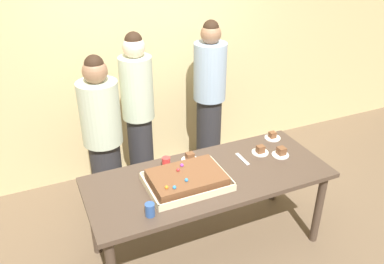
{
  "coord_description": "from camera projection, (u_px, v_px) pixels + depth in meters",
  "views": [
    {
      "loc": [
        -1.21,
        -2.38,
        2.61
      ],
      "look_at": [
        -0.09,
        0.15,
        1.11
      ],
      "focal_mm": 36.92,
      "sensor_mm": 36.0,
      "label": 1
    }
  ],
  "objects": [
    {
      "name": "person_green_shirt_behind",
      "position": [
        139.0,
        116.0,
        3.85
      ],
      "size": [
        0.31,
        0.31,
        1.74
      ],
      "rotation": [
        0.0,
        0.0,
        -1.51
      ],
      "color": "#28282D",
      "rests_on": "ground_plane"
    },
    {
      "name": "drink_cup_middle",
      "position": [
        166.0,
        163.0,
        3.3
      ],
      "size": [
        0.07,
        0.07,
        0.1
      ],
      "primitive_type": "cylinder",
      "color": "red",
      "rests_on": "party_table"
    },
    {
      "name": "plated_slice_near_left",
      "position": [
        281.0,
        153.0,
        3.49
      ],
      "size": [
        0.15,
        0.15,
        0.08
      ],
      "color": "white",
      "rests_on": "party_table"
    },
    {
      "name": "interior_back_panel",
      "position": [
        143.0,
        38.0,
        4.16
      ],
      "size": [
        8.0,
        0.12,
        3.0
      ],
      "primitive_type": "cube",
      "color": "#CCB784",
      "rests_on": "ground_plane"
    },
    {
      "name": "plated_slice_far_left",
      "position": [
        260.0,
        151.0,
        3.52
      ],
      "size": [
        0.15,
        0.15,
        0.08
      ],
      "color": "white",
      "rests_on": "party_table"
    },
    {
      "name": "ground_plane",
      "position": [
        207.0,
        245.0,
        3.59
      ],
      "size": [
        12.0,
        12.0,
        0.0
      ],
      "primitive_type": "plane",
      "color": "brown"
    },
    {
      "name": "cake_server_utensil",
      "position": [
        242.0,
        159.0,
        3.44
      ],
      "size": [
        0.03,
        0.2,
        0.01
      ],
      "primitive_type": "cube",
      "color": "silver",
      "rests_on": "party_table"
    },
    {
      "name": "party_table",
      "position": [
        209.0,
        184.0,
        3.26
      ],
      "size": [
        2.0,
        0.82,
        0.76
      ],
      "color": "#47382D",
      "rests_on": "ground_plane"
    },
    {
      "name": "person_serving_front",
      "position": [
        103.0,
        139.0,
        3.59
      ],
      "size": [
        0.36,
        0.36,
        1.63
      ],
      "rotation": [
        0.0,
        0.0,
        -1.07
      ],
      "color": "#28282D",
      "rests_on": "ground_plane"
    },
    {
      "name": "plated_slice_near_right",
      "position": [
        190.0,
        158.0,
        3.41
      ],
      "size": [
        0.15,
        0.15,
        0.07
      ],
      "color": "white",
      "rests_on": "party_table"
    },
    {
      "name": "drink_cup_nearest",
      "position": [
        150.0,
        210.0,
        2.77
      ],
      "size": [
        0.07,
        0.07,
        0.1
      ],
      "primitive_type": "cylinder",
      "color": "#2D5199",
      "rests_on": "party_table"
    },
    {
      "name": "sheet_cake",
      "position": [
        187.0,
        179.0,
        3.09
      ],
      "size": [
        0.64,
        0.46,
        0.13
      ],
      "color": "beige",
      "rests_on": "party_table"
    },
    {
      "name": "plated_slice_far_right",
      "position": [
        272.0,
        136.0,
        3.76
      ],
      "size": [
        0.15,
        0.15,
        0.07
      ],
      "color": "white",
      "rests_on": "party_table"
    },
    {
      "name": "person_striped_tie_right",
      "position": [
        209.0,
        97.0,
        4.29
      ],
      "size": [
        0.35,
        0.35,
        1.73
      ],
      "rotation": [
        0.0,
        0.0,
        -2.15
      ],
      "color": "#28282D",
      "rests_on": "ground_plane"
    }
  ]
}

